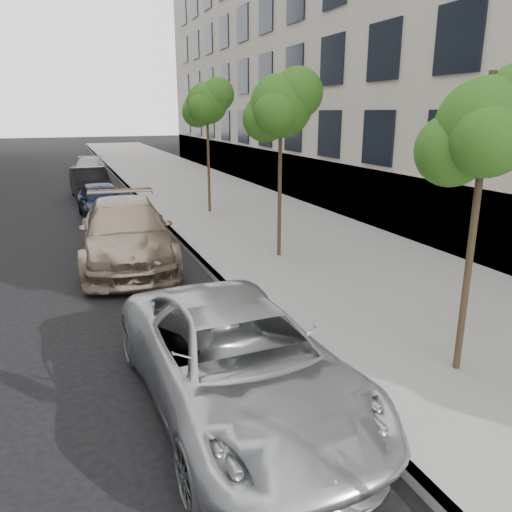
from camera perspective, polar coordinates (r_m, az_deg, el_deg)
ground at (r=5.62m, az=6.30°, el=-26.53°), size 160.00×160.00×0.00m
sidewalk at (r=28.57m, az=-8.58°, el=8.52°), size 6.40×72.00×0.14m
curb at (r=28.05m, az=-14.87°, el=8.02°), size 0.15×72.00×0.14m
tree_near at (r=7.33m, az=24.93°, el=13.17°), size 1.66×1.46×4.28m
tree_mid at (r=12.74m, az=2.97°, el=16.78°), size 1.84×1.64×4.71m
tree_far at (r=18.86m, az=-5.55°, el=16.99°), size 1.80×1.60×4.84m
minivan at (r=6.62m, az=-2.10°, el=-11.84°), size 2.50×5.10×1.39m
suv at (r=13.26m, az=-14.62°, el=2.60°), size 2.69×5.71×1.61m
sedan_blue at (r=19.24m, az=-17.22°, el=6.07°), size 1.68×3.90×1.31m
sedan_black at (r=23.79m, az=-18.40°, el=7.86°), size 1.69×4.25×1.37m
sedan_rear at (r=30.22m, az=-18.45°, el=9.38°), size 2.32×4.59×1.28m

